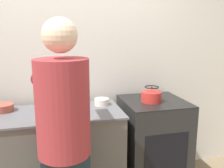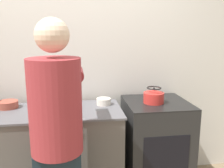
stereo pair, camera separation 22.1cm
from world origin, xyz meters
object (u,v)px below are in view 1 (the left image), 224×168
kettle (151,95)px  cutting_board (56,113)px  knife (59,112)px  person (64,135)px  oven (153,144)px  bowl_prep (3,108)px

kettle → cutting_board: bearing=-177.8°
cutting_board → knife: 0.03m
person → oven: bearing=32.1°
person → knife: size_ratio=9.38×
cutting_board → knife: size_ratio=1.59×
kettle → bowl_prep: bearing=173.3°
kettle → bowl_prep: size_ratio=1.05×
cutting_board → bowl_prep: size_ratio=1.55×
oven → person: 1.17m
kettle → knife: bearing=-176.3°
knife → bowl_prep: bowl_prep is taller
bowl_prep → cutting_board: bearing=-22.9°
knife → kettle: bearing=25.1°
knife → bowl_prep: 0.53m
oven → kettle: 0.54m
kettle → person: bearing=-148.2°
kettle → bowl_prep: (-1.37, 0.16, -0.07)m
oven → person: bearing=-147.9°
bowl_prep → person: bearing=-54.6°
person → kettle: size_ratio=8.73×
cutting_board → kettle: (0.91, 0.03, 0.09)m
cutting_board → kettle: 0.91m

